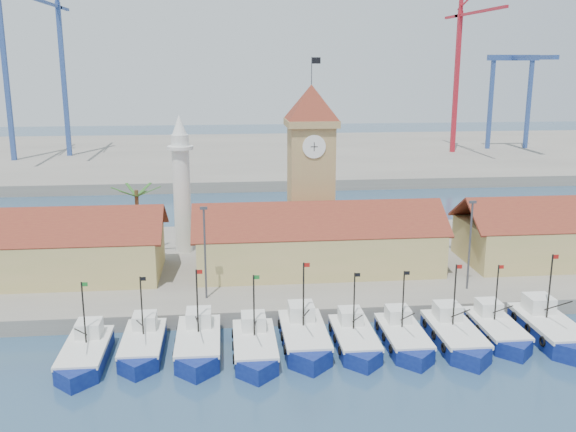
{
  "coord_description": "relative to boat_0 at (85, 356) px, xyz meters",
  "views": [
    {
      "loc": [
        -10.07,
        -46.74,
        23.78
      ],
      "look_at": [
        -3.47,
        18.0,
        7.99
      ],
      "focal_mm": 40.0,
      "sensor_mm": 36.0,
      "label": 1
    }
  ],
  "objects": [
    {
      "name": "boat_0",
      "position": [
        0.0,
        0.0,
        0.0
      ],
      "size": [
        3.41,
        9.34,
        7.07
      ],
      "color": "navy",
      "rests_on": "ground"
    },
    {
      "name": "boat_4",
      "position": [
        17.96,
        1.26,
        0.07
      ],
      "size": [
        3.72,
        10.18,
        7.7
      ],
      "color": "navy",
      "rests_on": "ground"
    },
    {
      "name": "lamp_posts",
      "position": [
        22.02,
        10.01,
        5.75
      ],
      "size": [
        80.7,
        0.25,
        9.03
      ],
      "color": "#3F3F44",
      "rests_on": "quay"
    },
    {
      "name": "boat_3",
      "position": [
        13.68,
        -0.05,
        0.01
      ],
      "size": [
        3.47,
        9.52,
        7.2
      ],
      "color": "navy",
      "rests_on": "ground"
    },
    {
      "name": "boat_7",
      "position": [
        30.87,
        0.31,
        0.04
      ],
      "size": [
        3.58,
        9.81,
        7.42
      ],
      "color": "navy",
      "rests_on": "ground"
    },
    {
      "name": "boat_5",
      "position": [
        22.2,
        0.65,
        -0.02
      ],
      "size": [
        3.31,
        9.07,
        6.86
      ],
      "color": "navy",
      "rests_on": "ground"
    },
    {
      "name": "crane_red_right",
      "position": [
        67.47,
        101.14,
        23.74
      ],
      "size": [
        1.0,
        35.36,
        40.11
      ],
      "color": "#B11B28",
      "rests_on": "terminal"
    },
    {
      "name": "quay",
      "position": [
        21.52,
        22.01,
        0.02
      ],
      "size": [
        140.0,
        32.0,
        1.5
      ],
      "primitive_type": "cube",
      "color": "gray",
      "rests_on": "ground"
    },
    {
      "name": "boat_1",
      "position": [
        4.42,
        1.34,
        -0.02
      ],
      "size": [
        3.33,
        9.11,
        6.89
      ],
      "color": "navy",
      "rests_on": "ground"
    },
    {
      "name": "gantry",
      "position": [
        83.52,
        104.66,
        19.31
      ],
      "size": [
        13.0,
        22.0,
        23.2
      ],
      "color": "#2F4B90",
      "rests_on": "terminal"
    },
    {
      "name": "clock_tower",
      "position": [
        21.52,
        24.01,
        11.23
      ],
      "size": [
        5.8,
        5.8,
        22.7
      ],
      "color": "#A28C53",
      "rests_on": "quay"
    },
    {
      "name": "ground",
      "position": [
        21.52,
        -1.99,
        -0.73
      ],
      "size": [
        400.0,
        400.0,
        0.0
      ],
      "primitive_type": "plane",
      "color": "navy",
      "rests_on": "ground"
    },
    {
      "name": "boat_8",
      "position": [
        35.03,
        1.3,
        -0.02
      ],
      "size": [
        3.34,
        9.14,
        6.92
      ],
      "color": "navy",
      "rests_on": "ground"
    },
    {
      "name": "boat_2",
      "position": [
        9.02,
        0.96,
        0.04
      ],
      "size": [
        3.61,
        9.9,
        7.49
      ],
      "color": "navy",
      "rests_on": "ground"
    },
    {
      "name": "terminal",
      "position": [
        21.52,
        108.01,
        0.27
      ],
      "size": [
        240.0,
        80.0,
        2.0
      ],
      "primitive_type": "cube",
      "color": "gray",
      "rests_on": "ground"
    },
    {
      "name": "hall_left",
      "position": [
        -10.48,
        18.01,
        3.26
      ],
      "size": [
        31.2,
        10.13,
        7.61
      ],
      "color": "tan",
      "rests_on": "quay"
    },
    {
      "name": "minaret",
      "position": [
        6.52,
        26.01,
        9.0
      ],
      "size": [
        3.0,
        3.0,
        16.3
      ],
      "color": "silver",
      "rests_on": "quay"
    },
    {
      "name": "boat_9",
      "position": [
        39.58,
        0.64,
        0.09
      ],
      "size": [
        3.83,
        10.5,
        7.95
      ],
      "color": "navy",
      "rests_on": "ground"
    },
    {
      "name": "boat_6",
      "position": [
        26.42,
        0.53,
        -0.02
      ],
      "size": [
        3.34,
        9.14,
        6.91
      ],
      "color": "navy",
      "rests_on": "ground"
    },
    {
      "name": "crane_blue_near",
      "position": [
        -24.58,
        104.52,
        24.38
      ],
      "size": [
        1.0,
        33.15,
        41.57
      ],
      "color": "#2F4B90",
      "rests_on": "terminal"
    },
    {
      "name": "palm_tree",
      "position": [
        1.52,
        24.01,
        5.51
      ],
      "size": [
        5.6,
        5.03,
        8.39
      ],
      "color": "brown",
      "rests_on": "quay"
    },
    {
      "name": "hall_center",
      "position": [
        21.52,
        18.01,
        3.26
      ],
      "size": [
        27.04,
        10.13,
        7.61
      ],
      "color": "tan",
      "rests_on": "quay"
    }
  ]
}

